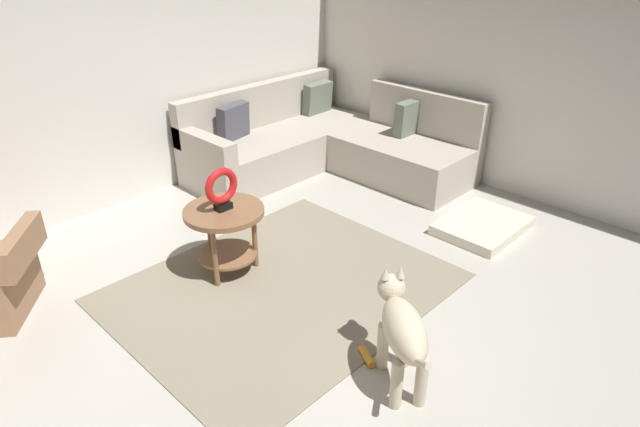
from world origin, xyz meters
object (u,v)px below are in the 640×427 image
(side_table, at_px, (225,224))
(dog, at_px, (402,328))
(sectional_couch, at_px, (325,145))
(dog_bed_mat, at_px, (482,225))
(torus_sculpture, at_px, (222,188))
(dog_toy_rope, at_px, (366,357))

(side_table, distance_m, dog, 1.64)
(sectional_couch, bearing_deg, dog_bed_mat, -90.36)
(side_table, height_order, torus_sculpture, torus_sculpture)
(dog, xyz_separation_m, dog_toy_rope, (-0.01, 0.23, -0.35))
(torus_sculpture, xyz_separation_m, dog, (-0.01, -1.64, -0.33))
(sectional_couch, height_order, torus_sculpture, sectional_couch)
(dog_toy_rope, bearing_deg, sectional_couch, 48.46)
(side_table, xyz_separation_m, dog_toy_rope, (-0.02, -1.41, -0.39))
(side_table, height_order, dog, dog)
(dog_bed_mat, bearing_deg, torus_sculpture, 150.91)
(dog, relative_size, dog_toy_rope, 4.16)
(side_table, xyz_separation_m, dog_bed_mat, (1.96, -1.09, -0.37))
(torus_sculpture, relative_size, dog_bed_mat, 0.41)
(dog, distance_m, dog_toy_rope, 0.42)
(sectional_couch, distance_m, dog_bed_mat, 1.95)
(side_table, bearing_deg, torus_sculpture, 180.00)
(side_table, distance_m, dog_bed_mat, 2.28)
(sectional_couch, height_order, dog_toy_rope, sectional_couch)
(sectional_couch, height_order, dog, sectional_couch)
(dog_bed_mat, xyz_separation_m, dog, (-1.97, -0.55, 0.33))
(torus_sculpture, bearing_deg, side_table, 0.00)
(dog_toy_rope, bearing_deg, side_table, 89.10)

